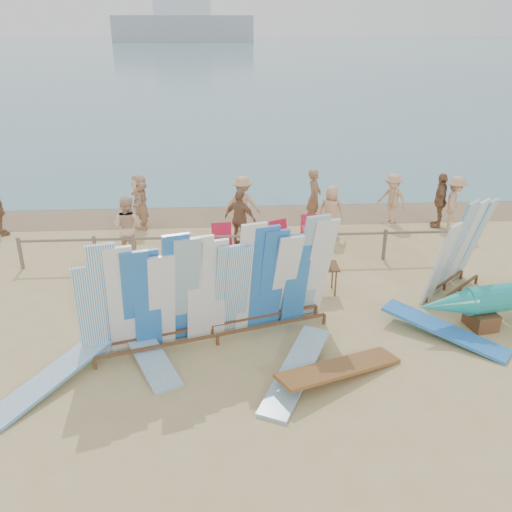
{
  "coord_description": "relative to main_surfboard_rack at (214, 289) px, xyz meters",
  "views": [
    {
      "loc": [
        -0.49,
        -10.8,
        6.2
      ],
      "look_at": [
        0.26,
        1.06,
        1.05
      ],
      "focal_mm": 38.0,
      "sensor_mm": 36.0,
      "label": 1
    }
  ],
  "objects": [
    {
      "name": "beachgoer_4",
      "position": [
        0.73,
        5.16,
        -0.32
      ],
      "size": [
        1.1,
        0.92,
        1.75
      ],
      "primitive_type": "imported",
      "rotation": [
        0.0,
        0.0,
        2.58
      ],
      "color": "#8C6042",
      "rests_on": "ground"
    },
    {
      "name": "beachgoer_1",
      "position": [
        -2.36,
        6.81,
        -0.42
      ],
      "size": [
        0.53,
        0.65,
        1.56
      ],
      "primitive_type": "imported",
      "rotation": [
        0.0,
        0.0,
        5.16
      ],
      "color": "#8C6042",
      "rests_on": "ground"
    },
    {
      "name": "fence",
      "position": [
        0.73,
        3.94,
        -0.56
      ],
      "size": [
        12.08,
        0.08,
        0.9
      ],
      "color": "#726256",
      "rests_on": "ground"
    },
    {
      "name": "flat_board_c",
      "position": [
        2.36,
        -1.47,
        -1.2
      ],
      "size": [
        2.63,
        1.78,
        0.42
      ],
      "primitive_type": "cube",
      "rotation": [
        0.13,
        0.0,
        2.07
      ],
      "color": "brown",
      "rests_on": "ground"
    },
    {
      "name": "beachgoer_6",
      "position": [
        3.56,
        5.85,
        -0.38
      ],
      "size": [
        0.88,
        0.68,
        1.63
      ],
      "primitive_type": "imported",
      "rotation": [
        0.0,
        0.0,
        2.71
      ],
      "color": "tan",
      "rests_on": "ground"
    },
    {
      "name": "ocean",
      "position": [
        0.73,
        128.94,
        -1.2
      ],
      "size": [
        320.0,
        240.0,
        0.02
      ],
      "primitive_type": "cube",
      "color": "teal",
      "rests_on": "ground"
    },
    {
      "name": "flat_board_b",
      "position": [
        1.54,
        -1.4,
        -1.2
      ],
      "size": [
        1.69,
        2.67,
        0.32
      ],
      "primitive_type": "cube",
      "rotation": [
        0.09,
        0.0,
        -0.45
      ],
      "color": "#7DAEC8",
      "rests_on": "ground"
    },
    {
      "name": "beachgoer_10",
      "position": [
        7.24,
        6.49,
        -0.3
      ],
      "size": [
        0.77,
        1.14,
        1.79
      ],
      "primitive_type": "imported",
      "rotation": [
        0.0,
        0.0,
        4.38
      ],
      "color": "#8C6042",
      "rests_on": "ground"
    },
    {
      "name": "beachgoer_9",
      "position": [
        5.83,
        7.02,
        -0.37
      ],
      "size": [
        1.04,
        1.09,
        1.65
      ],
      "primitive_type": "imported",
      "rotation": [
        0.0,
        0.0,
        5.44
      ],
      "color": "tan",
      "rests_on": "ground"
    },
    {
      "name": "beachgoer_7",
      "position": [
        3.22,
        7.06,
        -0.28
      ],
      "size": [
        0.63,
        0.76,
        1.83
      ],
      "primitive_type": "imported",
      "rotation": [
        0.0,
        0.0,
        1.09
      ],
      "color": "#8C6042",
      "rests_on": "ground"
    },
    {
      "name": "stroller",
      "position": [
        2.69,
        4.46,
        -0.75
      ],
      "size": [
        0.59,
        0.82,
        1.1
      ],
      "rotation": [
        0.0,
        0.0,
        -0.04
      ],
      "color": "red",
      "rests_on": "ground"
    },
    {
      "name": "wet_sand_strip",
      "position": [
        0.73,
        8.14,
        -1.2
      ],
      "size": [
        40.0,
        2.6,
        0.01
      ],
      "primitive_type": "cube",
      "color": "olive",
      "rests_on": "ground"
    },
    {
      "name": "beachgoer_3",
      "position": [
        0.85,
        6.48,
        -0.29
      ],
      "size": [
        1.26,
        0.78,
        1.81
      ],
      "primitive_type": "imported",
      "rotation": [
        0.0,
        0.0,
        2.87
      ],
      "color": "tan",
      "rests_on": "ground"
    },
    {
      "name": "beach_chair_right",
      "position": [
        1.92,
        4.65,
        -0.93
      ],
      "size": [
        0.8,
        0.81,
        0.92
      ],
      "rotation": [
        0.0,
        0.0,
        0.5
      ],
      "color": "red",
      "rests_on": "ground"
    },
    {
      "name": "distant_ship",
      "position": [
        -11.27,
        180.94,
        4.11
      ],
      "size": [
        45.0,
        8.0,
        14.0
      ],
      "color": "#999EA3",
      "rests_on": "ocean"
    },
    {
      "name": "flat_board_d",
      "position": [
        4.86,
        -0.21,
        -1.2
      ],
      "size": [
        2.38,
        2.21,
        0.38
      ],
      "primitive_type": "cube",
      "rotation": [
        0.12,
        0.0,
        0.84
      ],
      "color": "blue",
      "rests_on": "ground"
    },
    {
      "name": "beach_chair_left",
      "position": [
        0.19,
        4.54,
        -0.93
      ],
      "size": [
        0.62,
        0.64,
        0.91
      ],
      "rotation": [
        0.0,
        0.0,
        0.09
      ],
      "color": "red",
      "rests_on": "ground"
    },
    {
      "name": "main_surfboard_rack",
      "position": [
        0.0,
        0.0,
        0.0
      ],
      "size": [
        5.25,
        2.15,
        2.64
      ],
      "rotation": [
        0.0,
        0.0,
        0.29
      ],
      "color": "brown",
      "rests_on": "ground"
    },
    {
      "name": "beachgoer_11",
      "position": [
        -2.45,
        7.07,
        -0.32
      ],
      "size": [
        0.78,
        1.69,
        1.75
      ],
      "primitive_type": "imported",
      "rotation": [
        0.0,
        0.0,
        4.88
      ],
      "color": "beige",
      "rests_on": "ground"
    },
    {
      "name": "vendor_table",
      "position": [
        2.56,
        2.04,
        -0.81
      ],
      "size": [
        0.9,
        0.64,
        1.17
      ],
      "rotation": [
        0.0,
        0.0,
        -0.02
      ],
      "color": "brown",
      "rests_on": "ground"
    },
    {
      "name": "flat_board_e",
      "position": [
        -3.03,
        -1.45,
        -1.2
      ],
      "size": [
        1.97,
        2.54,
        0.35
      ],
      "primitive_type": "cube",
      "rotation": [
        0.11,
        0.0,
        -0.59
      ],
      "color": "white",
      "rests_on": "ground"
    },
    {
      "name": "beachgoer_2",
      "position": [
        -2.47,
        4.66,
        -0.31
      ],
      "size": [
        0.95,
        0.72,
        1.77
      ],
      "primitive_type": "imported",
      "rotation": [
        0.0,
        0.0,
        2.73
      ],
      "color": "beige",
      "rests_on": "ground"
    },
    {
      "name": "ground",
      "position": [
        0.73,
        0.94,
        -1.2
      ],
      "size": [
        160.0,
        160.0,
        0.0
      ],
      "primitive_type": "plane",
      "color": "tan",
      "rests_on": "ground"
    },
    {
      "name": "side_surfboard_rack",
      "position": [
        5.87,
        1.81,
        -0.06
      ],
      "size": [
        2.08,
        1.94,
        2.51
      ],
      "rotation": [
        0.0,
        0.0,
        0.73
      ],
      "color": "brown",
      "rests_on": "ground"
    },
    {
      "name": "beachgoer_extra_0",
      "position": [
        7.58,
        6.14,
        -0.31
      ],
      "size": [
        0.92,
        1.24,
        1.77
      ],
      "primitive_type": "imported",
      "rotation": [
        0.0,
        0.0,
        1.12
      ],
      "color": "tan",
      "rests_on": "ground"
    },
    {
      "name": "flat_board_a",
      "position": [
        -1.39,
        -0.49,
        -1.2
      ],
      "size": [
        1.64,
        2.68,
        0.32
      ],
      "primitive_type": "cube",
      "rotation": [
        0.09,
        0.0,
        0.43
      ],
      "color": "#7DAEC8",
      "rests_on": "ground"
    }
  ]
}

